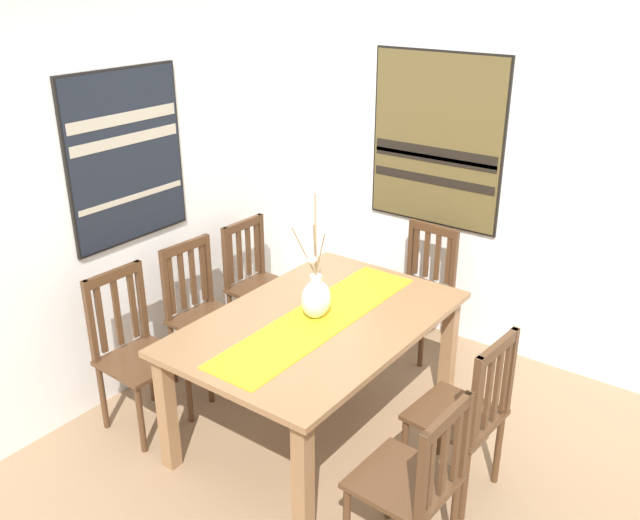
# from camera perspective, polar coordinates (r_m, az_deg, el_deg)

# --- Properties ---
(ground_plane) EXTENTS (6.40, 6.40, 0.03)m
(ground_plane) POSITION_cam_1_polar(r_m,az_deg,el_deg) (3.89, 3.98, -18.61)
(ground_plane) COLOR #8E7051
(wall_back) EXTENTS (6.40, 0.12, 2.70)m
(wall_back) POSITION_cam_1_polar(r_m,az_deg,el_deg) (4.36, -16.66, 5.89)
(wall_back) COLOR white
(wall_back) RESTS_ON ground_plane
(wall_side) EXTENTS (0.12, 6.40, 2.70)m
(wall_side) POSITION_cam_1_polar(r_m,az_deg,el_deg) (4.75, 16.73, 7.31)
(wall_side) COLOR white
(wall_side) RESTS_ON ground_plane
(dining_table) EXTENTS (1.67, 1.09, 0.75)m
(dining_table) POSITION_cam_1_polar(r_m,az_deg,el_deg) (3.92, -0.14, -6.28)
(dining_table) COLOR #8E6642
(dining_table) RESTS_ON ground_plane
(table_runner) EXTENTS (1.54, 0.36, 0.01)m
(table_runner) POSITION_cam_1_polar(r_m,az_deg,el_deg) (3.87, -0.15, -4.95)
(table_runner) COLOR gold
(table_runner) RESTS_ON dining_table
(centerpiece_vase) EXTENTS (0.24, 0.20, 0.72)m
(centerpiece_vase) POSITION_cam_1_polar(r_m,az_deg,el_deg) (3.83, -0.34, -3.09)
(centerpiece_vase) COLOR silver
(centerpiece_vase) RESTS_ON dining_table
(chair_0) EXTENTS (0.43, 0.43, 0.98)m
(chair_0) POSITION_cam_1_polar(r_m,az_deg,el_deg) (4.21, -15.20, -7.34)
(chair_0) COLOR #4C301C
(chair_0) RESTS_ON ground_plane
(chair_1) EXTENTS (0.45, 0.45, 0.95)m
(chair_1) POSITION_cam_1_polar(r_m,az_deg,el_deg) (3.64, 12.10, -12.35)
(chair_1) COLOR #4C301C
(chair_1) RESTS_ON ground_plane
(chair_2) EXTENTS (0.44, 0.44, 0.96)m
(chair_2) POSITION_cam_1_polar(r_m,az_deg,el_deg) (4.56, -9.78, -4.30)
(chair_2) COLOR #4C301C
(chair_2) RESTS_ON ground_plane
(chair_3) EXTENTS (0.44, 0.44, 0.91)m
(chair_3) POSITION_cam_1_polar(r_m,az_deg,el_deg) (3.22, 7.85, -17.89)
(chair_3) COLOR #4C301C
(chair_3) RESTS_ON ground_plane
(chair_4) EXTENTS (0.45, 0.45, 0.91)m
(chair_4) POSITION_cam_1_polar(r_m,az_deg,el_deg) (4.94, 8.39, -2.14)
(chair_4) COLOR #4C301C
(chair_4) RESTS_ON ground_plane
(chair_5) EXTENTS (0.43, 0.43, 0.93)m
(chair_5) POSITION_cam_1_polar(r_m,az_deg,el_deg) (4.94, -5.18, -1.88)
(chair_5) COLOR #4C301C
(chair_5) RESTS_ON ground_plane
(painting_on_back_wall) EXTENTS (0.84, 0.05, 1.04)m
(painting_on_back_wall) POSITION_cam_1_polar(r_m,az_deg,el_deg) (4.28, -15.92, 8.28)
(painting_on_back_wall) COLOR black
(painting_on_side_wall) EXTENTS (0.05, 1.00, 1.22)m
(painting_on_side_wall) POSITION_cam_1_polar(r_m,az_deg,el_deg) (4.90, 9.71, 9.80)
(painting_on_side_wall) COLOR black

